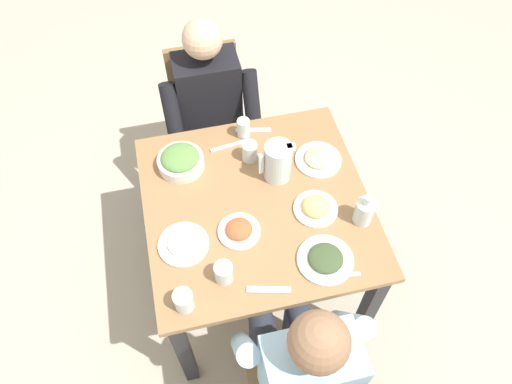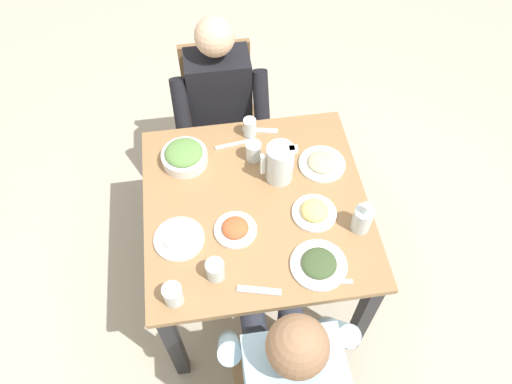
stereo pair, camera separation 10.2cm
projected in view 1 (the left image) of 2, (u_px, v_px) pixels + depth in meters
name	position (u px, v px, depth m)	size (l,w,h in m)	color
ground_plane	(257.00, 278.00, 2.70)	(8.00, 8.00, 0.00)	#B7AD99
dining_table	(257.00, 217.00, 2.19)	(0.96, 0.96, 0.75)	#997047
chair_near	(208.00, 112.00, 2.77)	(0.40, 0.40, 0.86)	olive
diner_near	(213.00, 119.00, 2.53)	(0.48, 0.53, 1.16)	black
diner_far	(300.00, 356.00, 1.83)	(0.48, 0.53, 1.16)	#9EC6E0
water_pitcher	(278.00, 162.00, 2.10)	(0.16, 0.12, 0.19)	silver
salad_bowl	(181.00, 160.00, 2.17)	(0.21, 0.21, 0.09)	white
plate_rice_curry	(239.00, 230.00, 1.99)	(0.18, 0.18, 0.05)	white
plate_yoghurt	(183.00, 243.00, 1.96)	(0.21, 0.21, 0.04)	white
plate_dolmas	(325.00, 259.00, 1.92)	(0.22, 0.22, 0.04)	white
plate_beans	(318.00, 159.00, 2.21)	(0.21, 0.21, 0.04)	white
plate_fries	(316.00, 207.00, 2.05)	(0.19, 0.19, 0.06)	white
water_glass_by_pitcher	(224.00, 273.00, 1.85)	(0.07, 0.07, 0.09)	silver
water_glass_center	(250.00, 152.00, 2.20)	(0.07, 0.07, 0.09)	silver
water_glass_near_right	(184.00, 301.00, 1.79)	(0.07, 0.07, 0.09)	silver
water_glass_far_right	(243.00, 128.00, 2.28)	(0.06, 0.06, 0.10)	silver
oil_carafe	(364.00, 212.00, 2.00)	(0.08, 0.08, 0.16)	silver
fork_near	(269.00, 290.00, 1.86)	(0.17, 0.03, 0.01)	silver
knife_near	(229.00, 146.00, 2.27)	(0.18, 0.02, 0.01)	silver
fork_far	(253.00, 130.00, 2.33)	(0.17, 0.03, 0.01)	silver
knife_far	(337.00, 275.00, 1.89)	(0.18, 0.02, 0.01)	silver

